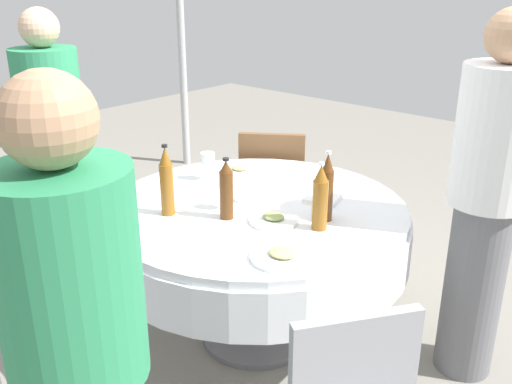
% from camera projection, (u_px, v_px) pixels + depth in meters
% --- Properties ---
extents(ground_plane, '(10.00, 10.00, 0.00)m').
position_uv_depth(ground_plane, '(256.00, 336.00, 2.98)').
color(ground_plane, gray).
extents(dining_table, '(1.46, 1.46, 0.74)m').
position_uv_depth(dining_table, '(256.00, 233.00, 2.77)').
color(dining_table, white).
rests_on(dining_table, ground_plane).
extents(bottle_brown_rear, '(0.06, 0.06, 0.32)m').
position_uv_depth(bottle_brown_rear, '(327.00, 188.00, 2.51)').
color(bottle_brown_rear, '#593314').
rests_on(bottle_brown_rear, dining_table).
extents(bottle_amber_front, '(0.07, 0.07, 0.30)m').
position_uv_depth(bottle_amber_front, '(320.00, 199.00, 2.42)').
color(bottle_amber_front, '#8C5619').
rests_on(bottle_amber_front, dining_table).
extents(bottle_brown_mid, '(0.06, 0.06, 0.28)m').
position_uv_depth(bottle_brown_mid, '(227.00, 190.00, 2.53)').
color(bottle_brown_mid, '#593314').
rests_on(bottle_brown_mid, dining_table).
extents(bottle_amber_outer, '(0.06, 0.06, 0.33)m').
position_uv_depth(bottle_amber_outer, '(167.00, 182.00, 2.56)').
color(bottle_amber_outer, '#8C5619').
rests_on(bottle_amber_outer, dining_table).
extents(wine_glass_outer, '(0.07, 0.07, 0.15)m').
position_uv_depth(wine_glass_outer, '(208.00, 160.00, 3.00)').
color(wine_glass_outer, white).
rests_on(wine_glass_outer, dining_table).
extents(wine_glass_far, '(0.07, 0.07, 0.14)m').
position_uv_depth(wine_glass_far, '(226.00, 189.00, 2.63)').
color(wine_glass_far, white).
rests_on(wine_glass_far, dining_table).
extents(plate_inner, '(0.25, 0.25, 0.04)m').
position_uv_depth(plate_inner, '(283.00, 256.00, 2.21)').
color(plate_inner, white).
rests_on(plate_inner, dining_table).
extents(plate_south, '(0.22, 0.22, 0.04)m').
position_uv_depth(plate_south, '(274.00, 219.00, 2.53)').
color(plate_south, white).
rests_on(plate_south, dining_table).
extents(plate_east, '(0.22, 0.22, 0.02)m').
position_uv_depth(plate_east, '(254.00, 196.00, 2.80)').
color(plate_east, white).
rests_on(plate_east, dining_table).
extents(plate_west, '(0.21, 0.21, 0.04)m').
position_uv_depth(plate_west, '(240.00, 170.00, 3.15)').
color(plate_west, white).
rests_on(plate_west, dining_table).
extents(knife_front, '(0.12, 0.15, 0.00)m').
position_uv_depth(knife_front, '(175.00, 245.00, 2.31)').
color(knife_front, silver).
rests_on(knife_front, dining_table).
extents(knife_mid, '(0.03, 0.18, 0.00)m').
position_uv_depth(knife_mid, '(318.00, 173.00, 3.13)').
color(knife_mid, silver).
rests_on(knife_mid, dining_table).
extents(folded_napkin, '(0.19, 0.19, 0.02)m').
position_uv_depth(folded_napkin, '(323.00, 199.00, 2.76)').
color(folded_napkin, white).
rests_on(folded_napkin, dining_table).
extents(person_rear, '(0.34, 0.34, 1.60)m').
position_uv_depth(person_rear, '(82.00, 374.00, 1.43)').
color(person_rear, '#26262B').
rests_on(person_rear, ground_plane).
extents(person_mid, '(0.34, 0.34, 1.66)m').
position_uv_depth(person_mid, '(487.00, 198.00, 2.45)').
color(person_mid, slate).
rests_on(person_mid, ground_plane).
extents(person_outer, '(0.34, 0.34, 1.61)m').
position_uv_depth(person_outer, '(56.00, 154.00, 3.11)').
color(person_outer, '#26262B').
rests_on(person_outer, ground_plane).
extents(chair_left, '(0.56, 0.56, 0.87)m').
position_uv_depth(chair_left, '(273.00, 183.00, 3.62)').
color(chair_left, brown).
rests_on(chair_left, ground_plane).
extents(tent_pole_main, '(0.07, 0.07, 2.31)m').
position_uv_depth(tent_pole_main, '(181.00, 43.00, 5.23)').
color(tent_pole_main, '#B2B5B7').
rests_on(tent_pole_main, ground_plane).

